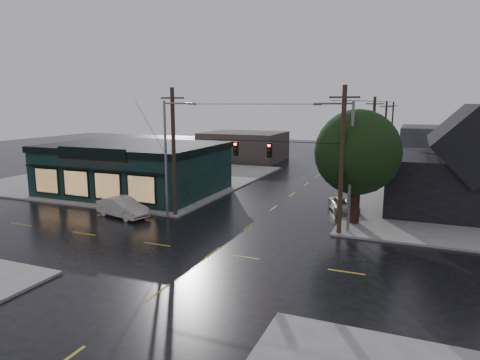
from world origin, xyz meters
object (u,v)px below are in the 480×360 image
at_px(corner_tree, 357,152).
at_px(sedan_cream, 123,207).
at_px(utility_pole_nw, 176,216).
at_px(suv_silver, 344,205).
at_px(utility_pole_ne, 339,235).

height_order(corner_tree, sedan_cream, corner_tree).
bearing_deg(corner_tree, utility_pole_nw, -167.78).
bearing_deg(utility_pole_nw, sedan_cream, -154.19).
bearing_deg(utility_pole_nw, corner_tree, 12.22).
bearing_deg(sedan_cream, corner_tree, -59.68).
xyz_separation_m(corner_tree, suv_silver, (-1.30, 3.47, -4.84)).
height_order(corner_tree, suv_silver, corner_tree).
height_order(utility_pole_nw, suv_silver, utility_pole_nw).
relative_size(utility_pole_nw, suv_silver, 2.36).
bearing_deg(sedan_cream, utility_pole_nw, -49.21).
relative_size(utility_pole_ne, suv_silver, 2.36).
distance_m(utility_pole_nw, sedan_cream, 4.24).
height_order(corner_tree, utility_pole_nw, corner_tree).
xyz_separation_m(utility_pole_nw, sedan_cream, (-3.75, -1.81, 0.79)).
distance_m(corner_tree, suv_silver, 6.10).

